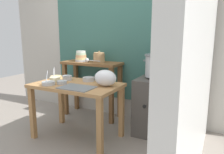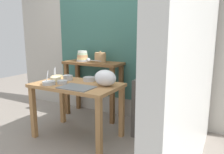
{
  "view_description": "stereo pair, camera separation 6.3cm",
  "coord_description": "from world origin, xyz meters",
  "px_view_note": "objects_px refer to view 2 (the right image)",
  "views": [
    {
      "loc": [
        1.56,
        -2.09,
        1.34
      ],
      "look_at": [
        0.38,
        0.23,
        0.82
      ],
      "focal_mm": 34.82,
      "sensor_mm": 36.0,
      "label": 1
    },
    {
      "loc": [
        1.62,
        -2.06,
        1.34
      ],
      "look_at": [
        0.38,
        0.23,
        0.82
      ],
      "focal_mm": 34.82,
      "sensor_mm": 36.0,
      "label": 2
    }
  ],
  "objects_px": {
    "prep_bowl_1": "(68,77)",
    "prep_bowl_4": "(89,79)",
    "prep_bowl_3": "(49,83)",
    "bowl_stack_enamel": "(83,57)",
    "stove_block": "(161,106)",
    "prep_bowl_5": "(57,77)",
    "prep_table": "(77,92)",
    "prep_bowl_0": "(56,79)",
    "steamer_pot": "(160,66)",
    "ladle": "(89,60)",
    "plastic_bag": "(105,78)",
    "wide_pan": "(180,79)",
    "back_shelf_table": "(93,75)",
    "prep_bowl_2": "(62,82)",
    "serving_tray": "(77,87)",
    "clay_pot": "(100,57)"
  },
  "relations": [
    {
      "from": "plastic_bag",
      "to": "prep_table",
      "type": "bearing_deg",
      "value": -170.31
    },
    {
      "from": "prep_bowl_0",
      "to": "prep_bowl_5",
      "type": "height_order",
      "value": "prep_bowl_0"
    },
    {
      "from": "stove_block",
      "to": "prep_bowl_3",
      "type": "distance_m",
      "value": 1.49
    },
    {
      "from": "ladle",
      "to": "serving_tray",
      "type": "bearing_deg",
      "value": -64.77
    },
    {
      "from": "steamer_pot",
      "to": "prep_bowl_1",
      "type": "relative_size",
      "value": 3.38
    },
    {
      "from": "prep_bowl_1",
      "to": "prep_bowl_3",
      "type": "distance_m",
      "value": 0.33
    },
    {
      "from": "steamer_pot",
      "to": "prep_bowl_1",
      "type": "bearing_deg",
      "value": -155.14
    },
    {
      "from": "serving_tray",
      "to": "prep_bowl_2",
      "type": "height_order",
      "value": "prep_bowl_2"
    },
    {
      "from": "prep_table",
      "to": "clay_pot",
      "type": "height_order",
      "value": "clay_pot"
    },
    {
      "from": "prep_bowl_1",
      "to": "prep_bowl_4",
      "type": "distance_m",
      "value": 0.3
    },
    {
      "from": "plastic_bag",
      "to": "stove_block",
      "type": "bearing_deg",
      "value": 45.75
    },
    {
      "from": "serving_tray",
      "to": "ladle",
      "type": "bearing_deg",
      "value": 115.23
    },
    {
      "from": "plastic_bag",
      "to": "wide_pan",
      "type": "height_order",
      "value": "plastic_bag"
    },
    {
      "from": "stove_block",
      "to": "steamer_pot",
      "type": "distance_m",
      "value": 0.55
    },
    {
      "from": "prep_bowl_3",
      "to": "bowl_stack_enamel",
      "type": "bearing_deg",
      "value": 99.44
    },
    {
      "from": "serving_tray",
      "to": "prep_bowl_5",
      "type": "bearing_deg",
      "value": 152.58
    },
    {
      "from": "wide_pan",
      "to": "prep_bowl_1",
      "type": "relative_size",
      "value": 1.93
    },
    {
      "from": "prep_table",
      "to": "steamer_pot",
      "type": "height_order",
      "value": "steamer_pot"
    },
    {
      "from": "prep_table",
      "to": "ladle",
      "type": "height_order",
      "value": "ladle"
    },
    {
      "from": "steamer_pot",
      "to": "wide_pan",
      "type": "relative_size",
      "value": 1.75
    },
    {
      "from": "back_shelf_table",
      "to": "plastic_bag",
      "type": "xyz_separation_m",
      "value": [
        0.62,
        -0.68,
        0.14
      ]
    },
    {
      "from": "stove_block",
      "to": "prep_bowl_5",
      "type": "bearing_deg",
      "value": -160.24
    },
    {
      "from": "wide_pan",
      "to": "prep_bowl_1",
      "type": "distance_m",
      "value": 1.45
    },
    {
      "from": "ladle",
      "to": "prep_bowl_0",
      "type": "xyz_separation_m",
      "value": [
        -0.06,
        -0.69,
        -0.18
      ]
    },
    {
      "from": "prep_table",
      "to": "prep_bowl_0",
      "type": "bearing_deg",
      "value": -174.73
    },
    {
      "from": "prep_bowl_2",
      "to": "plastic_bag",
      "type": "bearing_deg",
      "value": 15.96
    },
    {
      "from": "stove_block",
      "to": "plastic_bag",
      "type": "height_order",
      "value": "plastic_bag"
    },
    {
      "from": "prep_table",
      "to": "wide_pan",
      "type": "bearing_deg",
      "value": 22.24
    },
    {
      "from": "wide_pan",
      "to": "prep_table",
      "type": "bearing_deg",
      "value": -157.76
    },
    {
      "from": "prep_bowl_1",
      "to": "prep_bowl_3",
      "type": "bearing_deg",
      "value": -95.17
    },
    {
      "from": "steamer_pot",
      "to": "ladle",
      "type": "bearing_deg",
      "value": 178.88
    },
    {
      "from": "prep_bowl_0",
      "to": "bowl_stack_enamel",
      "type": "bearing_deg",
      "value": 97.56
    },
    {
      "from": "ladle",
      "to": "plastic_bag",
      "type": "height_order",
      "value": "ladle"
    },
    {
      "from": "serving_tray",
      "to": "wide_pan",
      "type": "height_order",
      "value": "wide_pan"
    },
    {
      "from": "prep_bowl_1",
      "to": "prep_bowl_5",
      "type": "bearing_deg",
      "value": 177.62
    },
    {
      "from": "prep_bowl_0",
      "to": "prep_bowl_1",
      "type": "relative_size",
      "value": 1.34
    },
    {
      "from": "prep_table",
      "to": "plastic_bag",
      "type": "relative_size",
      "value": 3.95
    },
    {
      "from": "prep_bowl_0",
      "to": "prep_bowl_2",
      "type": "xyz_separation_m",
      "value": [
        0.17,
        -0.06,
        -0.01
      ]
    },
    {
      "from": "prep_bowl_1",
      "to": "prep_bowl_2",
      "type": "relative_size",
      "value": 1.04
    },
    {
      "from": "back_shelf_table",
      "to": "prep_bowl_1",
      "type": "height_order",
      "value": "back_shelf_table"
    },
    {
      "from": "serving_tray",
      "to": "prep_bowl_2",
      "type": "distance_m",
      "value": 0.3
    },
    {
      "from": "stove_block",
      "to": "serving_tray",
      "type": "height_order",
      "value": "stove_block"
    },
    {
      "from": "prep_bowl_4",
      "to": "prep_bowl_0",
      "type": "bearing_deg",
      "value": -147.85
    },
    {
      "from": "bowl_stack_enamel",
      "to": "prep_bowl_4",
      "type": "bearing_deg",
      "value": -47.6
    },
    {
      "from": "back_shelf_table",
      "to": "prep_bowl_2",
      "type": "xyz_separation_m",
      "value": [
        0.08,
        -0.84,
        0.06
      ]
    },
    {
      "from": "steamer_pot",
      "to": "prep_bowl_2",
      "type": "relative_size",
      "value": 3.53
    },
    {
      "from": "bowl_stack_enamel",
      "to": "prep_bowl_1",
      "type": "height_order",
      "value": "bowl_stack_enamel"
    },
    {
      "from": "prep_table",
      "to": "prep_bowl_2",
      "type": "height_order",
      "value": "prep_bowl_2"
    },
    {
      "from": "prep_bowl_0",
      "to": "prep_bowl_4",
      "type": "xyz_separation_m",
      "value": [
        0.37,
        0.23,
        -0.01
      ]
    },
    {
      "from": "serving_tray",
      "to": "bowl_stack_enamel",
      "type": "bearing_deg",
      "value": 121.97
    }
  ]
}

